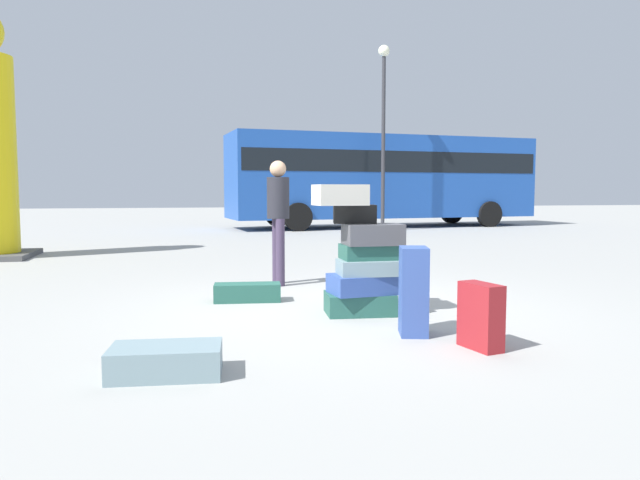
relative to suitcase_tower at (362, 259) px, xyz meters
The scene contains 9 objects.
ground_plane 0.65m from the suitcase_tower, 115.49° to the left, with size 80.00×80.00×0.00m, color #9E9E99.
suitcase_tower is the anchor object (origin of this frame).
suitcase_teal_foreground_far 1.51m from the suitcase_tower, 139.28° to the left, with size 0.75×0.29×0.21m, color #26594C.
suitcase_navy_right_side 1.00m from the suitcase_tower, 78.73° to the right, with size 0.23×0.33×0.78m, color #334F99.
suitcase_maroon_behind_tower 1.65m from the suitcase_tower, 70.37° to the right, with size 0.17×0.38×0.53m, color maroon.
suitcase_slate_white_trunk 2.59m from the suitcase_tower, 138.18° to the right, with size 0.75×0.43×0.21m, color gray.
person_bearded_onlooker 2.18m from the suitcase_tower, 105.26° to the left, with size 0.30×0.34×1.67m.
parked_bus 15.08m from the suitcase_tower, 70.66° to the left, with size 11.08×3.70×3.15m.
lamp_post 13.28m from the suitcase_tower, 70.63° to the left, with size 0.36×0.36×5.79m.
Camera 1 is at (-1.58, -6.10, 1.27)m, focal length 33.23 mm.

